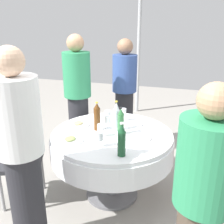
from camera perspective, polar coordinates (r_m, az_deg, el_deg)
ground_plane at (r=2.99m, az=0.00°, el=-17.66°), size 10.00×10.00×0.00m
dining_table at (r=2.68m, az=0.00°, el=-7.60°), size 1.25×1.25×0.74m
bottle_clear_outer at (r=2.63m, az=0.96°, el=-1.04°), size 0.07×0.07×0.31m
bottle_brown_inner at (r=2.64m, az=-3.32°, el=-1.10°), size 0.07×0.07×0.30m
bottle_green_far at (r=2.54m, az=1.96°, el=-2.16°), size 0.06×0.06×0.28m
bottle_dark_green_south at (r=2.14m, az=2.15°, el=-6.31°), size 0.07×0.07×0.30m
wine_glass_south at (r=2.50m, az=-2.56°, el=-3.51°), size 0.06×0.06×0.13m
wine_glass_north at (r=2.83m, az=-0.90°, el=-0.51°), size 0.07×0.07×0.14m
wine_glass_right at (r=2.69m, az=-0.90°, el=-1.79°), size 0.07×0.07×0.13m
wine_glass_east at (r=2.90m, az=2.57°, el=-0.06°), size 0.06×0.06×0.14m
wine_glass_front at (r=2.30m, az=-2.76°, el=-5.39°), size 0.07×0.07×0.14m
plate_front at (r=2.47m, az=-9.24°, el=-6.12°), size 0.25×0.25×0.04m
plate_west at (r=2.51m, az=6.28°, el=-5.61°), size 0.21×0.21×0.02m
plate_near at (r=2.82m, az=-7.54°, el=-2.68°), size 0.25×0.25×0.04m
spoon_inner at (r=2.75m, az=5.84°, el=-3.42°), size 0.17×0.08×0.00m
person_outer at (r=3.31m, az=-7.57°, el=2.97°), size 0.34×0.34×1.67m
person_inner at (r=2.02m, az=-19.35°, el=-9.22°), size 0.34×0.34×1.67m
person_far at (r=1.67m, az=19.17°, el=-19.04°), size 0.34×0.34×1.53m
person_south at (r=3.67m, az=2.74°, el=4.09°), size 0.34×0.34×1.59m
chair_right at (r=2.78m, az=-18.10°, el=-9.22°), size 0.52×0.52×0.87m
chair_east at (r=2.91m, az=18.91°, el=-8.01°), size 0.51×0.51×0.87m
tent_pole_main at (r=5.23m, az=5.88°, el=12.50°), size 0.07×0.07×2.35m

